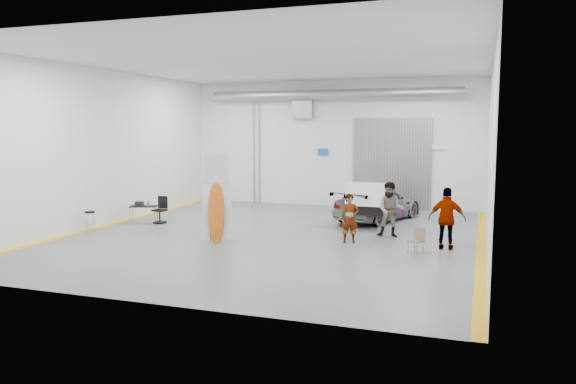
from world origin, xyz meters
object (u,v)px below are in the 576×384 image
(sedan_car, at_px, (378,204))
(office_chair, at_px, (160,211))
(surfboard_display, at_px, (213,204))
(shop_stool, at_px, (90,222))
(folding_chair_far, at_px, (416,246))
(person_c, at_px, (447,219))
(person_b, at_px, (391,210))
(work_table, at_px, (142,206))
(person_a, at_px, (350,218))
(folding_chair_near, at_px, (217,234))

(sedan_car, height_order, office_chair, sedan_car)
(sedan_car, relative_size, surfboard_display, 1.44)
(shop_stool, relative_size, office_chair, 0.73)
(sedan_car, height_order, folding_chair_far, sedan_car)
(person_c, bearing_deg, shop_stool, 7.99)
(person_b, height_order, shop_stool, person_b)
(office_chair, bearing_deg, surfboard_display, -30.77)
(sedan_car, xyz_separation_m, work_table, (-8.76, -3.64, -0.01))
(surfboard_display, bearing_deg, person_b, 8.36)
(person_a, height_order, folding_chair_near, person_a)
(folding_chair_far, xyz_separation_m, shop_stool, (-11.60, -0.21, 0.13))
(person_a, relative_size, shop_stool, 2.15)
(office_chair, bearing_deg, shop_stool, -112.40)
(shop_stool, relative_size, work_table, 0.64)
(person_c, relative_size, folding_chair_far, 2.44)
(person_b, relative_size, surfboard_display, 0.59)
(surfboard_display, relative_size, work_table, 2.75)
(person_b, bearing_deg, shop_stool, -168.06)
(person_b, relative_size, office_chair, 1.83)
(person_a, relative_size, office_chair, 1.56)
(folding_chair_far, distance_m, work_table, 11.17)
(surfboard_display, height_order, folding_chair_far, surfboard_display)
(sedan_car, relative_size, person_c, 2.41)
(folding_chair_near, xyz_separation_m, folding_chair_far, (6.38, 0.41, -0.03))
(person_c, bearing_deg, surfboard_display, 14.80)
(sedan_car, xyz_separation_m, folding_chair_far, (2.19, -5.80, -0.43))
(folding_chair_near, bearing_deg, sedan_car, 44.04)
(sedan_car, height_order, shop_stool, sedan_car)
(shop_stool, bearing_deg, surfboard_display, -4.15)
(folding_chair_near, bearing_deg, folding_chair_far, -8.26)
(sedan_car, distance_m, folding_chair_far, 6.21)
(sedan_car, relative_size, work_table, 3.96)
(person_c, distance_m, folding_chair_far, 1.48)
(sedan_car, bearing_deg, office_chair, 43.19)
(folding_chair_far, bearing_deg, sedan_car, 140.95)
(surfboard_display, relative_size, office_chair, 3.12)
(folding_chair_near, bearing_deg, surfboard_display, -111.27)
(person_b, relative_size, person_c, 0.98)
(folding_chair_near, xyz_separation_m, shop_stool, (-5.21, 0.20, 0.10))
(person_a, height_order, folding_chair_far, person_a)
(person_a, distance_m, work_table, 8.78)
(person_c, relative_size, shop_stool, 2.57)
(sedan_car, bearing_deg, surfboard_display, 76.17)
(sedan_car, distance_m, person_b, 3.51)
(person_c, bearing_deg, folding_chair_far, 52.96)
(work_table, bearing_deg, folding_chair_far, -11.12)
(person_c, distance_m, office_chair, 11.13)
(work_table, height_order, office_chair, office_chair)
(office_chair, bearing_deg, folding_chair_near, -28.78)
(person_c, relative_size, surfboard_display, 0.60)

